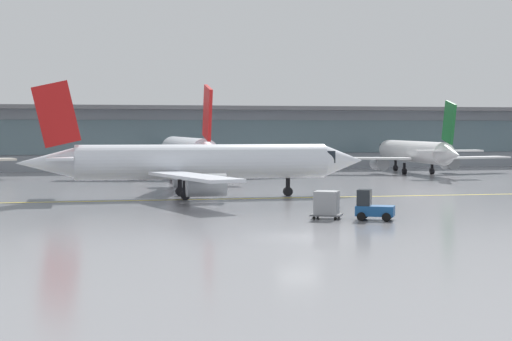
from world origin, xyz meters
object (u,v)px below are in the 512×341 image
gate_airplane_2 (188,152)px  taxiing_regional_jet (198,163)px  cargo_dolly_lead (326,204)px  baggage_tug (372,207)px  gate_airplane_3 (415,152)px

gate_airplane_2 → taxiing_regional_jet: 28.88m
taxiing_regional_jet → cargo_dolly_lead: size_ratio=12.15×
gate_airplane_2 → baggage_tug: (5.14, -49.60, -2.45)m
gate_airplane_2 → baggage_tug: 49.92m
gate_airplane_3 → baggage_tug: size_ratio=9.99×
gate_airplane_2 → gate_airplane_3: bearing=-85.4°
baggage_tug → cargo_dolly_lead: (-2.78, 1.52, 0.16)m
taxiing_regional_jet → cargo_dolly_lead: taxiing_regional_jet is taller
gate_airplane_3 → taxiing_regional_jet: bearing=135.2°
gate_airplane_2 → baggage_tug: bearing=-174.8°
gate_airplane_2 → gate_airplane_3: 32.17m
taxiing_regional_jet → baggage_tug: (8.59, -20.92, -2.26)m
gate_airplane_2 → baggage_tug: gate_airplane_2 is taller
gate_airplane_3 → taxiing_regional_jet: 47.54m
gate_airplane_3 → taxiing_regional_jet: size_ratio=0.93×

